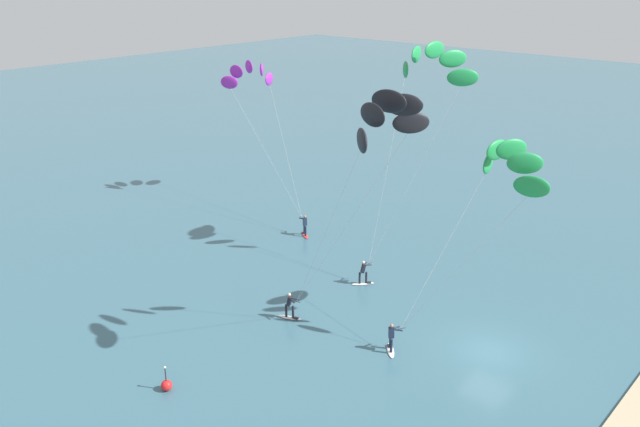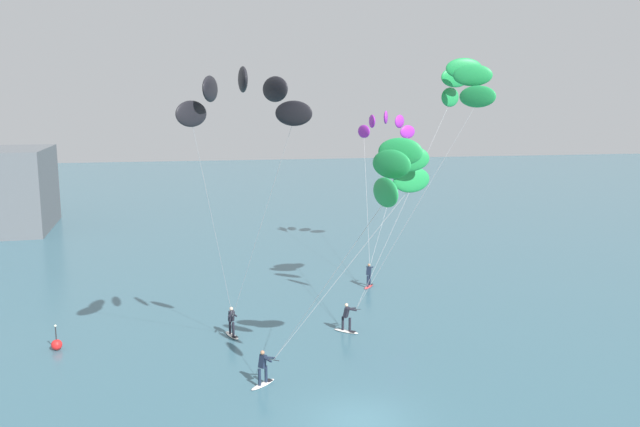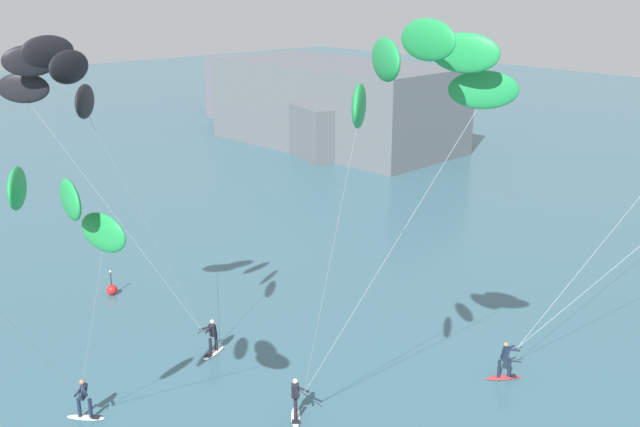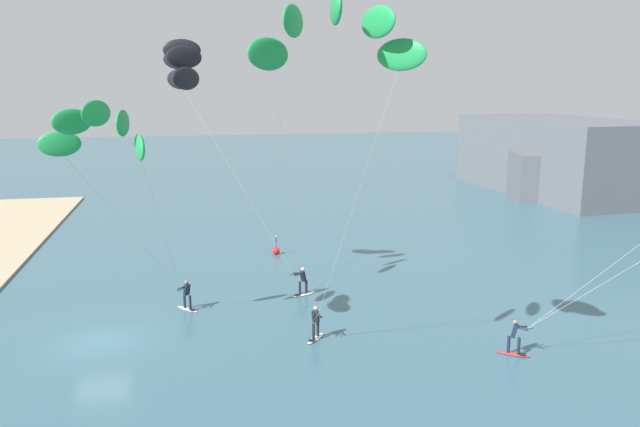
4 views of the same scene
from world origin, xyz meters
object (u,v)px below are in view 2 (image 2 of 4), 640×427
Objects in this scene: kitesurfer_mid_water at (385,131)px; kitesurfer_downwind at (459,92)px; kitesurfer_far_out at (243,108)px; marker_buoy at (57,344)px; kitesurfer_nearshore at (394,178)px.

kitesurfer_downwind is at bearing -94.07° from kitesurfer_mid_water.
kitesurfer_far_out reaches higher than marker_buoy.
kitesurfer_nearshore is 7.32m from kitesurfer_far_out.
marker_buoy is (-9.55, 5.70, -12.24)m from kitesurfer_far_out.
kitesurfer_downwind is (11.94, 5.02, 0.78)m from kitesurfer_far_out.
kitesurfer_far_out is 10.35× the size of marker_buoy.
kitesurfer_mid_water is 27.09m from kitesurfer_far_out.
kitesurfer_far_out is at bearing -119.40° from kitesurfer_mid_water.
kitesurfer_far_out is 12.97m from kitesurfer_downwind.
marker_buoy is at bearing -141.98° from kitesurfer_mid_water.
marker_buoy is (-22.81, -17.83, -10.15)m from kitesurfer_mid_water.
marker_buoy is (-21.49, 0.68, -13.01)m from kitesurfer_downwind.
kitesurfer_mid_water is (7.56, 27.21, 0.66)m from kitesurfer_nearshore.
marker_buoy is at bearing 148.42° from kitesurfer_nearshore.
kitesurfer_downwind is 25.13m from marker_buoy.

